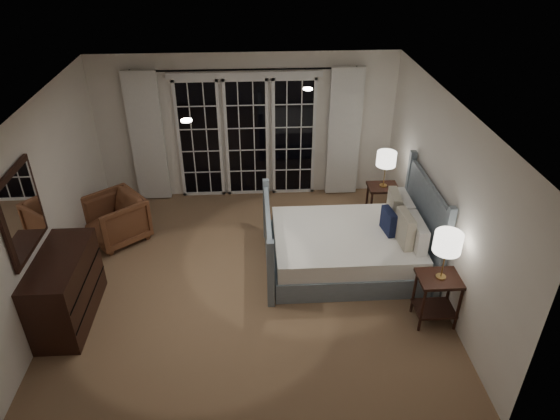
{
  "coord_description": "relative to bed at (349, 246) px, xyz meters",
  "views": [
    {
      "loc": [
        0.09,
        -5.46,
        4.4
      ],
      "look_at": [
        0.42,
        0.09,
        1.05
      ],
      "focal_mm": 32.0,
      "sensor_mm": 36.0,
      "label": 1
    }
  ],
  "objects": [
    {
      "name": "floor",
      "position": [
        -1.42,
        -0.25,
        -0.33
      ],
      "size": [
        5.0,
        5.0,
        0.0
      ],
      "primitive_type": "plane",
      "color": "#875F48",
      "rests_on": "ground"
    },
    {
      "name": "ceiling",
      "position": [
        -1.42,
        -0.25,
        2.17
      ],
      "size": [
        5.0,
        5.0,
        0.0
      ],
      "primitive_type": "plane",
      "rotation": [
        3.14,
        0.0,
        0.0
      ],
      "color": "white",
      "rests_on": "wall_back"
    },
    {
      "name": "wall_left",
      "position": [
        -3.92,
        -0.25,
        0.92
      ],
      "size": [
        0.02,
        5.0,
        2.5
      ],
      "primitive_type": "cube",
      "color": "white",
      "rests_on": "floor"
    },
    {
      "name": "wall_right",
      "position": [
        1.08,
        -0.25,
        0.92
      ],
      "size": [
        0.02,
        5.0,
        2.5
      ],
      "primitive_type": "cube",
      "color": "white",
      "rests_on": "floor"
    },
    {
      "name": "wall_back",
      "position": [
        -1.42,
        2.25,
        0.92
      ],
      "size": [
        5.0,
        0.02,
        2.5
      ],
      "primitive_type": "cube",
      "color": "white",
      "rests_on": "floor"
    },
    {
      "name": "wall_front",
      "position": [
        -1.42,
        -2.75,
        0.92
      ],
      "size": [
        5.0,
        0.02,
        2.5
      ],
      "primitive_type": "cube",
      "color": "white",
      "rests_on": "floor"
    },
    {
      "name": "french_doors",
      "position": [
        -1.42,
        2.21,
        0.76
      ],
      "size": [
        2.5,
        0.04,
        2.2
      ],
      "color": "black",
      "rests_on": "wall_back"
    },
    {
      "name": "curtain_rod",
      "position": [
        -1.42,
        2.15,
        1.92
      ],
      "size": [
        3.5,
        0.03,
        0.03
      ],
      "primitive_type": "cylinder",
      "rotation": [
        0.0,
        1.57,
        0.0
      ],
      "color": "black",
      "rests_on": "wall_back"
    },
    {
      "name": "curtain_left",
      "position": [
        -3.07,
        2.13,
        0.82
      ],
      "size": [
        0.55,
        0.1,
        2.25
      ],
      "primitive_type": "cube",
      "color": "silver",
      "rests_on": "curtain_rod"
    },
    {
      "name": "curtain_right",
      "position": [
        0.23,
        2.13,
        0.82
      ],
      "size": [
        0.55,
        0.1,
        2.25
      ],
      "primitive_type": "cube",
      "color": "silver",
      "rests_on": "curtain_rod"
    },
    {
      "name": "downlight_a",
      "position": [
        -0.62,
        0.35,
        2.16
      ],
      "size": [
        0.12,
        0.12,
        0.01
      ],
      "primitive_type": "cylinder",
      "color": "white",
      "rests_on": "ceiling"
    },
    {
      "name": "downlight_b",
      "position": [
        -2.02,
        -0.65,
        2.16
      ],
      "size": [
        0.12,
        0.12,
        0.01
      ],
      "primitive_type": "cylinder",
      "color": "white",
      "rests_on": "ceiling"
    },
    {
      "name": "bed",
      "position": [
        0.0,
        0.0,
        0.0
      ],
      "size": [
        2.22,
        1.59,
        1.3
      ],
      "color": "gray",
      "rests_on": "floor"
    },
    {
      "name": "nightstand_left",
      "position": [
        0.85,
        -1.2,
        0.12
      ],
      "size": [
        0.52,
        0.42,
        0.68
      ],
      "color": "black",
      "rests_on": "floor"
    },
    {
      "name": "nightstand_right",
      "position": [
        0.74,
        1.19,
        0.08
      ],
      "size": [
        0.48,
        0.38,
        0.62
      ],
      "color": "black",
      "rests_on": "floor"
    },
    {
      "name": "lamp_left",
      "position": [
        0.85,
        -1.2,
        0.85
      ],
      "size": [
        0.32,
        0.32,
        0.62
      ],
      "color": "tan",
      "rests_on": "nightstand_left"
    },
    {
      "name": "lamp_right",
      "position": [
        0.74,
        1.19,
        0.76
      ],
      "size": [
        0.31,
        0.31,
        0.59
      ],
      "color": "tan",
      "rests_on": "nightstand_right"
    },
    {
      "name": "armchair",
      "position": [
        -3.44,
        0.86,
        0.04
      ],
      "size": [
        1.11,
        1.11,
        0.73
      ],
      "primitive_type": "imported",
      "rotation": [
        0.0,
        0.0,
        -0.89
      ],
      "color": "brown",
      "rests_on": "floor"
    },
    {
      "name": "dresser",
      "position": [
        -3.65,
        -0.87,
        0.13
      ],
      "size": [
        0.55,
        1.29,
        0.92
      ],
      "color": "black",
      "rests_on": "floor"
    },
    {
      "name": "mirror",
      "position": [
        -3.88,
        -0.87,
        1.22
      ],
      "size": [
        0.05,
        0.85,
        1.0
      ],
      "color": "black",
      "rests_on": "wall_left"
    }
  ]
}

